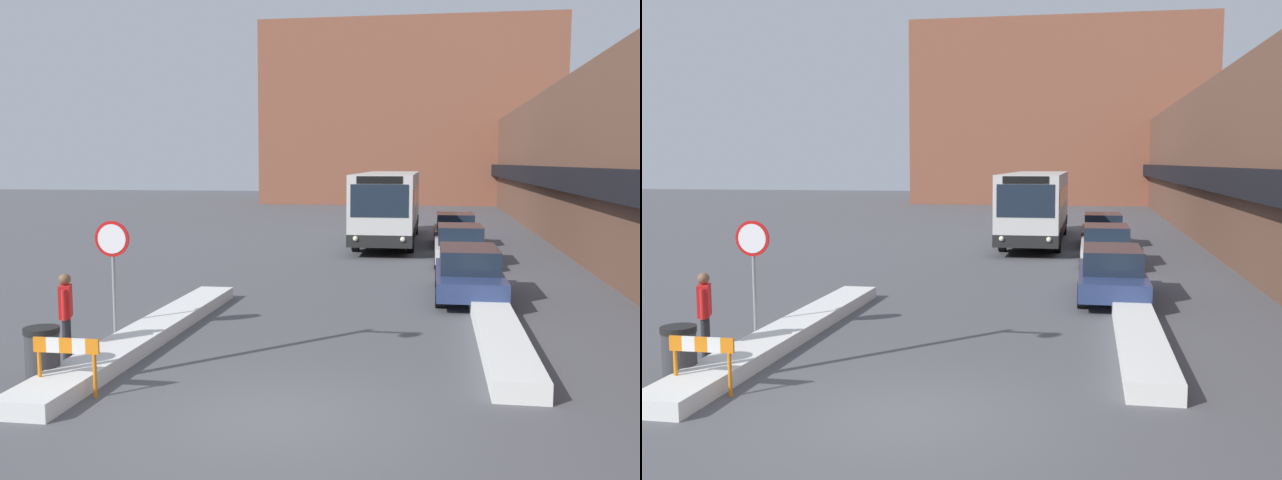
{
  "view_description": "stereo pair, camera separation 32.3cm",
  "coord_description": "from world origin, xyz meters",
  "views": [
    {
      "loc": [
        2.2,
        -9.72,
        3.69
      ],
      "look_at": [
        -0.66,
        8.3,
        1.69
      ],
      "focal_mm": 40.0,
      "sensor_mm": 36.0,
      "label": 1
    },
    {
      "loc": [
        2.52,
        -9.66,
        3.69
      ],
      "look_at": [
        -0.66,
        8.3,
        1.69
      ],
      "focal_mm": 40.0,
      "sensor_mm": 36.0,
      "label": 2
    }
  ],
  "objects": [
    {
      "name": "ground_plane",
      "position": [
        0.0,
        0.0,
        0.0
      ],
      "size": [
        160.0,
        160.0,
        0.0
      ],
      "primitive_type": "plane",
      "color": "#515156"
    },
    {
      "name": "stop_sign",
      "position": [
        -4.47,
        4.34,
        1.79
      ],
      "size": [
        0.76,
        0.08,
        2.46
      ],
      "color": "gray",
      "rests_on": "ground_plane"
    },
    {
      "name": "parked_car_back",
      "position": [
        3.2,
        22.39,
        0.72
      ],
      "size": [
        1.85,
        4.3,
        1.43
      ],
      "color": "#38383D",
      "rests_on": "ground_plane"
    },
    {
      "name": "pedestrian",
      "position": [
        -4.53,
        2.43,
        0.98
      ],
      "size": [
        0.35,
        0.5,
        1.64
      ],
      "rotation": [
        0.0,
        0.0,
        -1.19
      ],
      "color": "#232328",
      "rests_on": "ground_plane"
    },
    {
      "name": "parked_car_front",
      "position": [
        3.2,
        9.92,
        0.7
      ],
      "size": [
        1.79,
        4.78,
        1.38
      ],
      "color": "navy",
      "rests_on": "ground_plane"
    },
    {
      "name": "construction_barricade",
      "position": [
        -3.46,
        0.46,
        0.67
      ],
      "size": [
        1.1,
        0.06,
        0.94
      ],
      "color": "orange",
      "rests_on": "ground_plane"
    },
    {
      "name": "parked_car_middle",
      "position": [
        3.2,
        16.54,
        0.71
      ],
      "size": [
        1.83,
        4.6,
        1.4
      ],
      "color": "silver",
      "rests_on": "ground_plane"
    },
    {
      "name": "building_backdrop_far",
      "position": [
        0.0,
        55.62,
        7.96
      ],
      "size": [
        26.0,
        8.0,
        15.93
      ],
      "color": "brown",
      "rests_on": "ground_plane"
    },
    {
      "name": "snow_bank_right",
      "position": [
        3.6,
        4.86,
        0.18
      ],
      "size": [
        0.9,
        7.45,
        0.35
      ],
      "color": "silver",
      "rests_on": "ground_plane"
    },
    {
      "name": "building_row_right",
      "position": [
        9.97,
        24.0,
        3.59
      ],
      "size": [
        5.5,
        60.0,
        7.2
      ],
      "color": "brown",
      "rests_on": "ground_plane"
    },
    {
      "name": "trash_bin",
      "position": [
        -4.21,
        1.03,
        0.48
      ],
      "size": [
        0.59,
        0.59,
        0.95
      ],
      "color": "#38383D",
      "rests_on": "ground_plane"
    },
    {
      "name": "snow_bank_left",
      "position": [
        -3.6,
        4.06,
        0.15
      ],
      "size": [
        0.9,
        9.59,
        0.29
      ],
      "color": "silver",
      "rests_on": "ground_plane"
    },
    {
      "name": "city_bus",
      "position": [
        0.2,
        23.15,
        1.73
      ],
      "size": [
        2.54,
        11.94,
        3.2
      ],
      "color": "silver",
      "rests_on": "ground_plane"
    }
  ]
}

